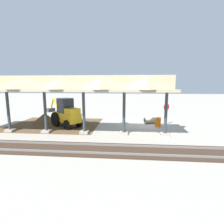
# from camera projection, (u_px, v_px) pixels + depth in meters

# --- Properties ---
(ground_plane) EXTENTS (120.00, 120.00, 0.00)m
(ground_plane) POSITION_uv_depth(u_px,v_px,m) (144.00, 125.00, 18.28)
(ground_plane) COLOR #9E998E
(dirt_work_zone) EXTENTS (8.98, 7.00, 0.01)m
(dirt_work_zone) POSITION_uv_depth(u_px,v_px,m) (56.00, 124.00, 18.30)
(dirt_work_zone) COLOR brown
(dirt_work_zone) RESTS_ON ground
(platform_canopy) EXTENTS (18.14, 3.20, 4.90)m
(platform_canopy) POSITION_uv_depth(u_px,v_px,m) (63.00, 84.00, 14.51)
(platform_canopy) COLOR #9E998E
(platform_canopy) RESTS_ON ground
(rail_tracks) EXTENTS (60.00, 2.58, 0.15)m
(rail_tracks) POSITION_uv_depth(u_px,v_px,m) (155.00, 151.00, 10.93)
(rail_tracks) COLOR slate
(rail_tracks) RESTS_ON ground
(stop_sign) EXTENTS (0.64, 0.47, 2.26)m
(stop_sign) POSITION_uv_depth(u_px,v_px,m) (166.00, 109.00, 17.83)
(stop_sign) COLOR gray
(stop_sign) RESTS_ON ground
(backhoe) EXTENTS (4.78, 4.18, 2.82)m
(backhoe) POSITION_uv_depth(u_px,v_px,m) (66.00, 114.00, 17.40)
(backhoe) COLOR yellow
(backhoe) RESTS_ON ground
(dirt_mound) EXTENTS (5.29, 5.29, 2.17)m
(dirt_mound) POSITION_uv_depth(u_px,v_px,m) (45.00, 123.00, 19.11)
(dirt_mound) COLOR brown
(dirt_mound) RESTS_ON ground
(concrete_pipe) EXTENTS (1.58, 1.15, 0.73)m
(concrete_pipe) POSITION_uv_depth(u_px,v_px,m) (151.00, 120.00, 18.81)
(concrete_pipe) COLOR #9E9384
(concrete_pipe) RESTS_ON ground
(traffic_barrel) EXTENTS (0.56, 0.56, 0.90)m
(traffic_barrel) POSITION_uv_depth(u_px,v_px,m) (158.00, 122.00, 17.39)
(traffic_barrel) COLOR orange
(traffic_barrel) RESTS_ON ground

